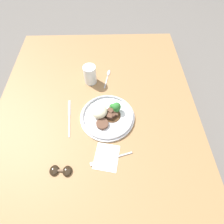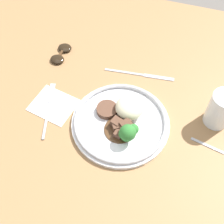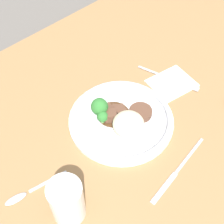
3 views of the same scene
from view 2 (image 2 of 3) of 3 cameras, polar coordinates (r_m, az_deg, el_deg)
The scene contains 8 objects.
ground_plane at distance 0.95m, azimuth -0.27°, elevation -0.41°, with size 8.00×8.00×0.00m, color #5B5651.
dining_table at distance 0.93m, azimuth -0.27°, elevation 0.44°, with size 1.52×1.05×0.05m.
napkin at distance 0.92m, azimuth -10.65°, elevation 1.26°, with size 0.14×0.13×0.00m.
plate at distance 0.86m, azimuth 1.84°, elevation -1.67°, with size 0.27×0.27×0.07m.
juice_glass at distance 0.89m, azimuth 19.10°, elevation 0.20°, with size 0.07×0.07×0.11m.
fork at distance 0.92m, azimuth -11.39°, elevation 1.38°, with size 0.06×0.19×0.00m.
knife at distance 0.98m, azimuth 5.47°, elevation 6.79°, with size 0.22×0.03×0.00m.
sunglasses at distance 1.04m, azimuth -9.30°, elevation 10.52°, with size 0.05×0.10×0.01m.
Camera 2 is at (0.16, -0.50, 0.79)m, focal length 50.00 mm.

